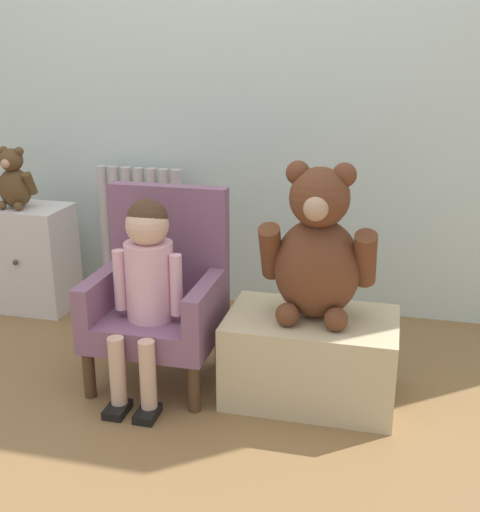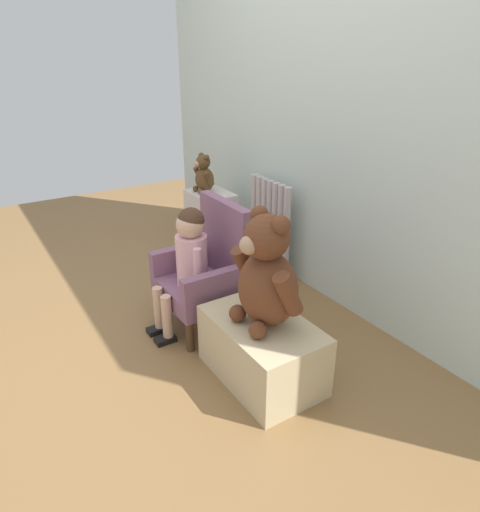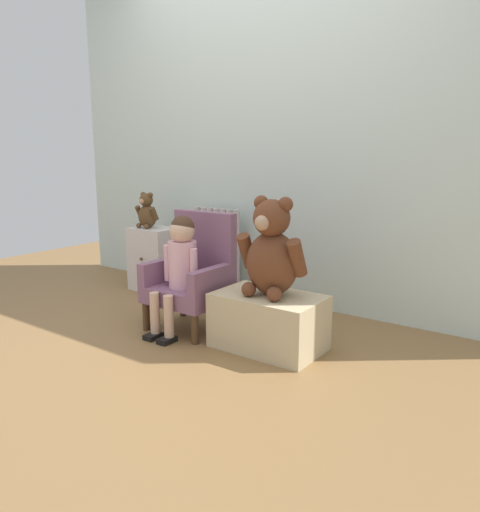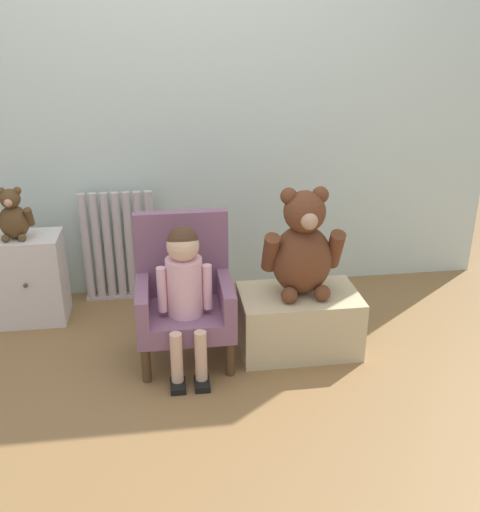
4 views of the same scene
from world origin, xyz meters
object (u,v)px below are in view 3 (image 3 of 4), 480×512
at_px(low_bench, 268,322).
at_px(large_teddy_bear, 272,252).
at_px(small_dresser, 155,259).
at_px(small_teddy_bear, 147,212).
at_px(child_armchair, 193,276).
at_px(child_figure, 180,258).
at_px(radiator, 217,252).

distance_m(low_bench, large_teddy_bear, 0.39).
distance_m(small_dresser, small_teddy_bear, 0.37).
relative_size(small_dresser, small_teddy_bear, 1.78).
height_order(small_dresser, child_armchair, child_armchair).
distance_m(large_teddy_bear, small_teddy_bear, 1.51).
bearing_deg(child_figure, large_teddy_bear, 9.88).
distance_m(child_armchair, low_bench, 0.59).
bearing_deg(large_teddy_bear, child_armchair, 178.47).
xyz_separation_m(low_bench, large_teddy_bear, (0.01, 0.01, 0.39)).
distance_m(radiator, small_teddy_bear, 0.63).
distance_m(radiator, low_bench, 1.17).
bearing_deg(large_teddy_bear, low_bench, -127.79).
height_order(radiator, small_teddy_bear, small_teddy_bear).
relative_size(radiator, small_teddy_bear, 2.38).
bearing_deg(child_figure, small_teddy_bear, 146.47).
xyz_separation_m(radiator, child_armchair, (0.35, -0.68, -0.00)).
xyz_separation_m(radiator, small_teddy_bear, (-0.51, -0.23, 0.29)).
xyz_separation_m(radiator, child_figure, (0.35, -0.79, 0.13)).
height_order(low_bench, small_teddy_bear, small_teddy_bear).
height_order(child_armchair, large_teddy_bear, large_teddy_bear).
xyz_separation_m(child_figure, low_bench, (0.57, 0.09, -0.31)).
xyz_separation_m(small_dresser, small_teddy_bear, (-0.04, -0.03, 0.37)).
xyz_separation_m(radiator, low_bench, (0.92, -0.70, -0.17)).
bearing_deg(child_figure, small_dresser, 144.05).
height_order(large_teddy_bear, small_teddy_bear, large_teddy_bear).
height_order(child_figure, small_teddy_bear, small_teddy_bear).
height_order(low_bench, large_teddy_bear, large_teddy_bear).
relative_size(child_figure, small_teddy_bear, 2.55).
height_order(small_dresser, large_teddy_bear, large_teddy_bear).
distance_m(radiator, small_dresser, 0.52).
xyz_separation_m(child_armchair, small_teddy_bear, (-0.86, 0.45, 0.29)).
bearing_deg(large_teddy_bear, small_dresser, 160.53).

